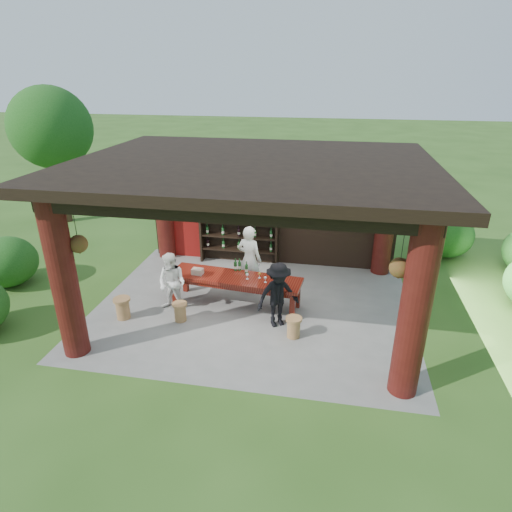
% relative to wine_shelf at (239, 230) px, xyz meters
% --- Properties ---
extents(ground, '(90.00, 90.00, 0.00)m').
position_rel_wine_shelf_xyz_m(ground, '(0.88, -2.45, -1.01)').
color(ground, '#2D5119').
rests_on(ground, ground).
extents(pavilion, '(7.50, 6.00, 3.60)m').
position_rel_wine_shelf_xyz_m(pavilion, '(0.87, -2.02, 1.12)').
color(pavilion, slate).
rests_on(pavilion, ground).
extents(wine_shelf, '(2.28, 0.35, 2.01)m').
position_rel_wine_shelf_xyz_m(wine_shelf, '(0.00, 0.00, 0.00)').
color(wine_shelf, black).
rests_on(wine_shelf, ground).
extents(tasting_table, '(3.21, 1.12, 0.75)m').
position_rel_wine_shelf_xyz_m(tasting_table, '(0.45, -2.43, -0.38)').
color(tasting_table, '#4E0F0B').
rests_on(tasting_table, ground).
extents(stool_near_left, '(0.34, 0.34, 0.44)m').
position_rel_wine_shelf_xyz_m(stool_near_left, '(-0.61, -3.37, -0.77)').
color(stool_near_left, olive).
rests_on(stool_near_left, ground).
extents(stool_near_right, '(0.35, 0.35, 0.46)m').
position_rel_wine_shelf_xyz_m(stool_near_right, '(1.97, -3.54, -0.76)').
color(stool_near_right, olive).
rests_on(stool_near_right, ground).
extents(stool_far_left, '(0.39, 0.39, 0.51)m').
position_rel_wine_shelf_xyz_m(stool_far_left, '(-1.93, -3.50, -0.74)').
color(stool_far_left, olive).
rests_on(stool_far_left, ground).
extents(host, '(0.74, 0.59, 1.77)m').
position_rel_wine_shelf_xyz_m(host, '(0.65, -1.70, -0.13)').
color(host, white).
rests_on(host, ground).
extents(guest_woman, '(0.81, 0.70, 1.44)m').
position_rel_wine_shelf_xyz_m(guest_woman, '(-0.92, -2.96, -0.29)').
color(guest_woman, white).
rests_on(guest_woman, ground).
extents(guest_man, '(1.12, 0.98, 1.50)m').
position_rel_wine_shelf_xyz_m(guest_man, '(1.57, -3.15, -0.26)').
color(guest_man, black).
rests_on(guest_man, ground).
extents(table_bottles, '(0.38, 0.22, 0.31)m').
position_rel_wine_shelf_xyz_m(table_bottles, '(0.51, -2.12, -0.10)').
color(table_bottles, '#194C1E').
rests_on(table_bottles, tasting_table).
extents(table_glasses, '(0.82, 0.27, 0.15)m').
position_rel_wine_shelf_xyz_m(table_glasses, '(1.12, -2.51, -0.18)').
color(table_glasses, silver).
rests_on(table_glasses, tasting_table).
extents(napkin_basket, '(0.28, 0.21, 0.14)m').
position_rel_wine_shelf_xyz_m(napkin_basket, '(-0.46, -2.47, -0.19)').
color(napkin_basket, '#BF6672').
rests_on(napkin_basket, tasting_table).
extents(shrubs, '(18.38, 8.09, 1.36)m').
position_rel_wine_shelf_xyz_m(shrubs, '(1.79, -1.97, -0.45)').
color(shrubs, '#194C14').
rests_on(shrubs, ground).
extents(trees, '(20.87, 11.02, 4.80)m').
position_rel_wine_shelf_xyz_m(trees, '(4.61, -1.09, 2.36)').
color(trees, '#3F2819').
rests_on(trees, ground).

